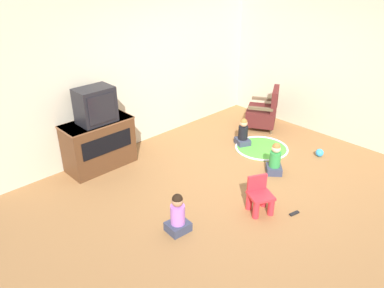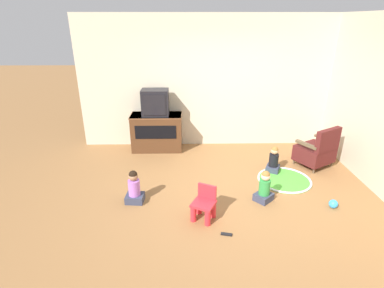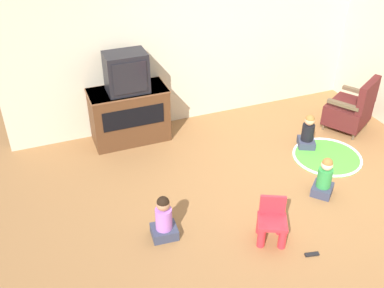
# 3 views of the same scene
# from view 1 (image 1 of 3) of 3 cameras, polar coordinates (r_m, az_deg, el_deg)

# --- Properties ---
(ground_plane) EXTENTS (30.00, 30.00, 0.00)m
(ground_plane) POSITION_cam_1_polar(r_m,az_deg,el_deg) (5.85, 7.38, -5.06)
(ground_plane) COLOR olive
(wall_back) EXTENTS (5.49, 0.12, 2.78)m
(wall_back) POSITION_cam_1_polar(r_m,az_deg,el_deg) (6.57, -8.17, 11.75)
(wall_back) COLOR beige
(wall_back) RESTS_ON ground_plane
(wall_right) EXTENTS (0.12, 5.20, 2.78)m
(wall_right) POSITION_cam_1_polar(r_m,az_deg,el_deg) (7.11, 23.50, 10.98)
(wall_right) COLOR beige
(wall_right) RESTS_ON ground_plane
(tv_cabinet) EXTENTS (1.08, 0.53, 0.79)m
(tv_cabinet) POSITION_cam_1_polar(r_m,az_deg,el_deg) (6.10, -13.99, 0.07)
(tv_cabinet) COLOR #4C2D19
(tv_cabinet) RESTS_ON ground_plane
(television) EXTENTS (0.55, 0.39, 0.55)m
(television) POSITION_cam_1_polar(r_m,az_deg,el_deg) (5.81, -14.51, 5.72)
(television) COLOR black
(television) RESTS_ON tv_cabinet
(black_armchair) EXTENTS (0.82, 0.79, 0.82)m
(black_armchair) POSITION_cam_1_polar(r_m,az_deg,el_deg) (7.47, 10.87, 4.77)
(black_armchair) COLOR brown
(black_armchair) RESTS_ON ground_plane
(yellow_kid_chair) EXTENTS (0.40, 0.39, 0.49)m
(yellow_kid_chair) POSITION_cam_1_polar(r_m,az_deg,el_deg) (5.07, 10.28, -8.08)
(yellow_kid_chair) COLOR red
(yellow_kid_chair) RESTS_ON ground_plane
(play_mat) EXTENTS (0.94, 0.94, 0.04)m
(play_mat) POSITION_cam_1_polar(r_m,az_deg,el_deg) (6.75, 10.55, -0.60)
(play_mat) COLOR green
(play_mat) RESTS_ON ground_plane
(child_watching_left) EXTENTS (0.29, 0.26, 0.54)m
(child_watching_left) POSITION_cam_1_polar(r_m,az_deg,el_deg) (4.64, -2.19, -10.82)
(child_watching_left) COLOR #33384C
(child_watching_left) RESTS_ON ground_plane
(child_watching_center) EXTENTS (0.32, 0.33, 0.51)m
(child_watching_center) POSITION_cam_1_polar(r_m,az_deg,el_deg) (6.75, 7.78, 1.60)
(child_watching_center) COLOR #33384C
(child_watching_center) RESTS_ON ground_plane
(child_watching_right) EXTENTS (0.35, 0.35, 0.52)m
(child_watching_right) POSITION_cam_1_polar(r_m,az_deg,el_deg) (5.95, 12.52, -2.41)
(child_watching_right) COLOR #33384C
(child_watching_right) RESTS_ON ground_plane
(toy_ball) EXTENTS (0.13, 0.13, 0.13)m
(toy_ball) POSITION_cam_1_polar(r_m,az_deg,el_deg) (6.72, 18.87, -1.27)
(toy_ball) COLOR #3399E5
(toy_ball) RESTS_ON ground_plane
(remote_control) EXTENTS (0.16, 0.08, 0.02)m
(remote_control) POSITION_cam_1_polar(r_m,az_deg,el_deg) (5.22, 15.32, -10.16)
(remote_control) COLOR black
(remote_control) RESTS_ON ground_plane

